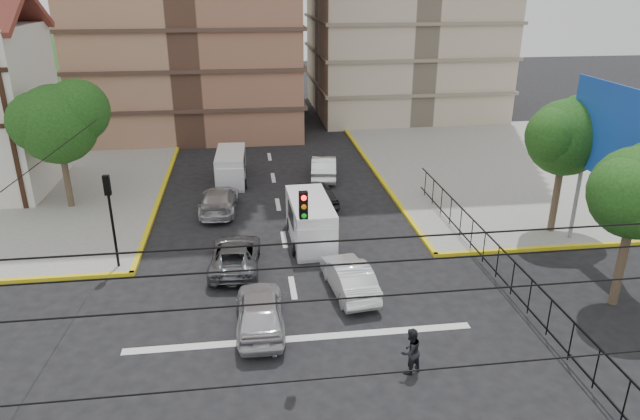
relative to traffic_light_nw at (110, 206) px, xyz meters
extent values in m
plane|color=black|center=(7.80, -7.80, -3.11)|extent=(160.00, 160.00, 0.00)
cube|color=gray|center=(27.80, 12.20, -3.04)|extent=(26.00, 26.00, 0.15)
cube|color=silver|center=(7.80, -6.60, -3.11)|extent=(13.00, 0.40, 0.01)
cylinder|color=slate|center=(22.30, -3.80, -0.96)|extent=(0.20, 0.20, 4.00)
cylinder|color=slate|center=(22.30, 0.20, -0.96)|extent=(0.20, 0.20, 4.00)
cube|color=silver|center=(22.30, -1.80, 3.04)|extent=(0.25, 6.00, 4.00)
cube|color=blue|center=(22.10, -1.80, 3.04)|extent=(0.08, 6.20, 4.20)
cylinder|color=#473828|center=(20.80, -5.80, -1.01)|extent=(0.36, 0.36, 4.20)
sphere|color=#1A4213|center=(20.80, -5.80, 1.73)|extent=(3.60, 3.60, 3.60)
sphere|color=#1A4213|center=(20.08, -6.10, 1.91)|extent=(2.70, 2.70, 2.70)
cylinder|color=#473828|center=(21.80, 1.20, -0.87)|extent=(0.36, 0.36, 4.48)
sphere|color=#1A4213|center=(21.80, 1.20, 2.05)|extent=(3.80, 3.80, 3.80)
sphere|color=#1A4213|center=(22.75, 1.50, 2.62)|extent=(3.04, 3.04, 3.04)
sphere|color=#1A4213|center=(21.04, 0.90, 2.24)|extent=(2.85, 2.85, 2.85)
cylinder|color=#473828|center=(-4.20, 8.20, -1.01)|extent=(0.36, 0.36, 4.20)
sphere|color=#1A4213|center=(-4.20, 8.20, 1.89)|extent=(4.40, 4.40, 4.40)
sphere|color=#1A4213|center=(-3.10, 8.50, 2.55)|extent=(3.52, 3.52, 3.52)
sphere|color=#1A4213|center=(-5.08, 7.90, 2.11)|extent=(3.30, 3.30, 3.30)
cylinder|color=black|center=(0.00, 0.00, -1.21)|extent=(0.12, 0.12, 3.50)
cube|color=black|center=(0.00, 0.00, 0.99)|extent=(0.28, 0.22, 0.90)
sphere|color=#FF0C0C|center=(0.00, 0.00, 1.29)|extent=(0.17, 0.17, 0.17)
cube|color=black|center=(7.80, -7.80, 2.69)|extent=(0.28, 0.22, 0.90)
cylinder|color=black|center=(7.80, -16.80, 3.14)|extent=(18.00, 0.03, 0.03)
cube|color=silver|center=(9.12, 1.85, -2.00)|extent=(2.11, 4.92, 2.23)
cube|color=silver|center=(9.12, -0.09, -2.14)|extent=(1.88, 1.23, 1.55)
cube|color=black|center=(9.12, -0.43, -1.61)|extent=(1.80, 0.16, 0.87)
cylinder|color=black|center=(8.20, 0.30, -2.77)|extent=(0.25, 0.68, 0.68)
cylinder|color=black|center=(10.04, 0.30, -2.77)|extent=(0.25, 0.68, 0.68)
cylinder|color=black|center=(8.20, 3.40, -2.77)|extent=(0.25, 0.68, 0.68)
cylinder|color=black|center=(10.04, 3.40, -2.77)|extent=(0.25, 0.68, 0.68)
cube|color=silver|center=(5.04, 11.77, -2.08)|extent=(1.95, 4.54, 2.06)
cube|color=silver|center=(5.04, 9.97, -2.22)|extent=(1.74, 1.14, 1.43)
cube|color=black|center=(5.04, 9.66, -1.72)|extent=(1.66, 0.16, 0.81)
cylinder|color=black|center=(4.19, 10.33, -2.80)|extent=(0.25, 0.63, 0.63)
cylinder|color=black|center=(5.89, 10.33, -2.80)|extent=(0.25, 0.63, 0.63)
cylinder|color=black|center=(4.19, 13.20, -2.80)|extent=(0.25, 0.63, 0.63)
cylinder|color=black|center=(5.89, 13.20, -2.80)|extent=(0.25, 0.63, 0.63)
imported|color=silver|center=(6.32, -5.69, -2.35)|extent=(1.88, 4.52, 1.53)
imported|color=white|center=(10.15, -3.45, -2.40)|extent=(2.01, 4.45, 1.42)
imported|color=#5C5F64|center=(5.35, -0.57, -2.46)|extent=(2.47, 4.84, 1.31)
imported|color=#BABBC0|center=(4.40, 6.59, -2.41)|extent=(2.30, 4.99, 1.41)
imported|color=#29292C|center=(10.13, 6.86, -2.40)|extent=(2.36, 4.39, 1.42)
imported|color=white|center=(11.20, 11.75, -2.35)|extent=(2.24, 4.78, 1.52)
imported|color=black|center=(11.22, -9.03, -2.27)|extent=(1.02, 0.94, 1.68)
camera|label=1|loc=(6.11, -24.42, 9.25)|focal=32.00mm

